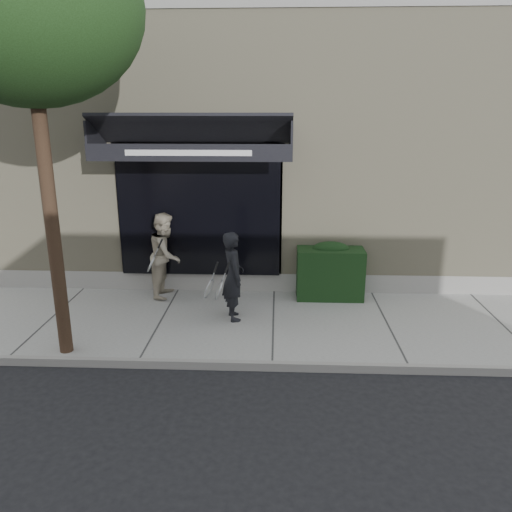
{
  "coord_description": "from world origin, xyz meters",
  "views": [
    {
      "loc": [
        0.05,
        -8.19,
        3.7
      ],
      "look_at": [
        -0.34,
        0.6,
        1.14
      ],
      "focal_mm": 35.0,
      "sensor_mm": 36.0,
      "label": 1
    }
  ],
  "objects_px": {
    "street_tree": "(27,7)",
    "pedestrian_front": "(233,276)",
    "pedestrian_back": "(166,255)",
    "hedge": "(330,271)"
  },
  "relations": [
    {
      "from": "street_tree",
      "to": "pedestrian_back",
      "type": "height_order",
      "value": "street_tree"
    },
    {
      "from": "pedestrian_front",
      "to": "street_tree",
      "type": "bearing_deg",
      "value": -150.97
    },
    {
      "from": "pedestrian_front",
      "to": "hedge",
      "type": "bearing_deg",
      "value": 32.82
    },
    {
      "from": "pedestrian_front",
      "to": "pedestrian_back",
      "type": "relative_size",
      "value": 0.94
    },
    {
      "from": "hedge",
      "to": "street_tree",
      "type": "bearing_deg",
      "value": -149.33
    },
    {
      "from": "street_tree",
      "to": "pedestrian_back",
      "type": "distance_m",
      "value": 4.84
    },
    {
      "from": "pedestrian_back",
      "to": "hedge",
      "type": "bearing_deg",
      "value": 0.9
    },
    {
      "from": "hedge",
      "to": "pedestrian_back",
      "type": "xyz_separation_m",
      "value": [
        -3.25,
        -0.05,
        0.31
      ]
    },
    {
      "from": "street_tree",
      "to": "pedestrian_front",
      "type": "relative_size",
      "value": 3.94
    },
    {
      "from": "street_tree",
      "to": "pedestrian_front",
      "type": "bearing_deg",
      "value": 29.03
    }
  ]
}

